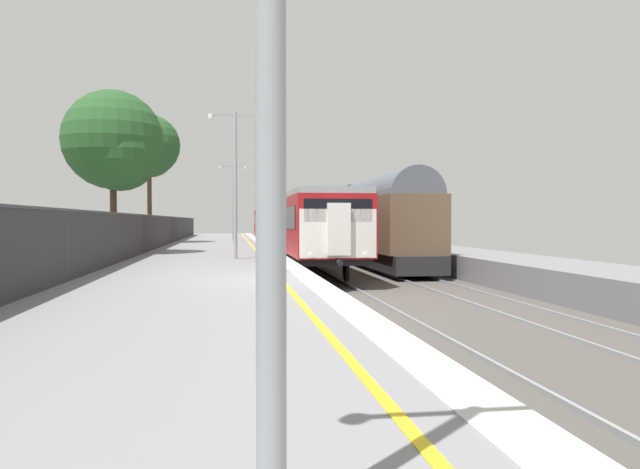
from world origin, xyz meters
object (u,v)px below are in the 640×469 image
at_px(commuter_train_at_platform, 286,224).
at_px(background_tree_centre, 150,148).
at_px(signal_gantry, 265,191).
at_px(freight_train_adjacent_track, 358,219).
at_px(background_tree_left, 115,144).
at_px(speed_limit_sign, 263,215).
at_px(platform_lamp_mid, 235,172).
at_px(platform_lamp_far, 233,196).

relative_size(commuter_train_at_platform, background_tree_centre, 4.66).
relative_size(commuter_train_at_platform, signal_gantry, 7.30).
bearing_deg(freight_train_adjacent_track, background_tree_centre, 158.20).
bearing_deg(background_tree_centre, background_tree_left, -88.78).
xyz_separation_m(speed_limit_sign, background_tree_centre, (-7.10, 6.90, 4.46)).
bearing_deg(platform_lamp_mid, speed_limit_sign, 81.40).
height_order(commuter_train_at_platform, freight_train_adjacent_track, freight_train_adjacent_track).
bearing_deg(freight_train_adjacent_track, speed_limit_sign, -163.60).
distance_m(freight_train_adjacent_track, platform_lamp_far, 10.84).
distance_m(background_tree_left, background_tree_centre, 13.59).
relative_size(background_tree_left, background_tree_centre, 0.85).
height_order(signal_gantry, background_tree_left, background_tree_left).
height_order(signal_gantry, platform_lamp_far, platform_lamp_far).
bearing_deg(freight_train_adjacent_track, background_tree_left, -146.63).
xyz_separation_m(signal_gantry, platform_lamp_mid, (-2.00, -15.34, -0.05)).
bearing_deg(platform_lamp_far, background_tree_centre, -155.64).
height_order(freight_train_adjacent_track, background_tree_centre, background_tree_centre).
distance_m(platform_lamp_mid, background_tree_centre, 18.83).
relative_size(signal_gantry, platform_lamp_far, 0.99).
distance_m(signal_gantry, speed_limit_sign, 4.73).
height_order(signal_gantry, platform_lamp_mid, platform_lamp_mid).
bearing_deg(signal_gantry, background_tree_centre, 161.85).
bearing_deg(freight_train_adjacent_track, commuter_train_at_platform, 134.28).
xyz_separation_m(platform_lamp_mid, platform_lamp_far, (0.00, 20.25, -0.06)).
bearing_deg(platform_lamp_far, speed_limit_sign, -80.03).
xyz_separation_m(freight_train_adjacent_track, background_tree_left, (-12.66, -8.34, 3.26)).
bearing_deg(signal_gantry, platform_lamp_far, 112.21).
bearing_deg(background_tree_centre, speed_limit_sign, -44.20).
distance_m(speed_limit_sign, background_tree_left, 9.97).
bearing_deg(platform_lamp_mid, background_tree_centre, 107.04).
height_order(speed_limit_sign, platform_lamp_far, platform_lamp_far).
relative_size(platform_lamp_mid, platform_lamp_far, 1.02).
xyz_separation_m(speed_limit_sign, platform_lamp_far, (-1.65, 9.37, 1.45)).
bearing_deg(speed_limit_sign, freight_train_adjacent_track, 16.40).
bearing_deg(speed_limit_sign, background_tree_centre, 135.80).
distance_m(commuter_train_at_platform, background_tree_centre, 10.29).
xyz_separation_m(platform_lamp_far, background_tree_left, (-5.16, -15.98, 1.59)).
xyz_separation_m(freight_train_adjacent_track, platform_lamp_far, (-7.50, 7.64, 1.67)).
distance_m(platform_lamp_far, background_tree_centre, 6.70).
distance_m(commuter_train_at_platform, signal_gantry, 2.90).
relative_size(freight_train_adjacent_track, platform_lamp_far, 4.56).
relative_size(freight_train_adjacent_track, signal_gantry, 4.63).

